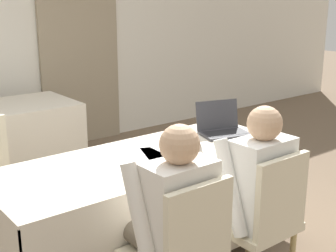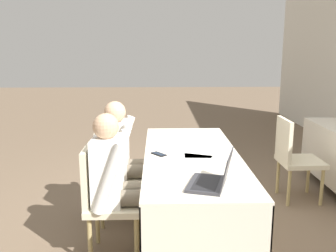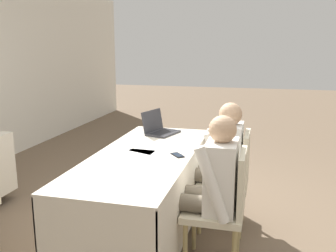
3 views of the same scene
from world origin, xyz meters
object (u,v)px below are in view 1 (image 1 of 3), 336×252
Objects in this scene: cell_phone at (177,168)px; person_white_shirt at (251,187)px; chair_near_left at (182,252)px; person_checkered_shirt at (170,216)px; laptop at (222,128)px; chair_near_right at (263,217)px.

person_white_shirt reaches higher than cell_phone.
cell_phone is at bearing -126.42° from chair_near_left.
laptop is at bearing -147.04° from person_checkered_shirt.
chair_near_right reaches higher than cell_phone.
person_white_shirt reaches higher than chair_near_right.
chair_near_left and chair_near_right have the same top height.
laptop is 0.94m from chair_near_right.
laptop is 1.26m from person_checkered_shirt.
chair_near_left is 0.78× the size of person_checkered_shirt.
chair_near_right is 0.19m from person_white_shirt.
chair_near_right is (0.62, 0.00, 0.00)m from chair_near_left.
cell_phone is 0.13× the size of person_white_shirt.
chair_near_left is at bearing -75.50° from cell_phone.
person_white_shirt is at bearing -105.57° from laptop.
chair_near_left is 1.00× the size of chair_near_right.
chair_near_left is at bearing 0.00° from chair_near_right.
chair_near_left is (-0.31, -0.43, -0.25)m from cell_phone.
laptop reaches higher than chair_near_left.
chair_near_left reaches higher than cell_phone.
person_checkered_shirt reaches higher than laptop.
cell_phone is (-0.73, -0.36, -0.04)m from laptop.
cell_phone is 0.46m from person_checkered_shirt.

